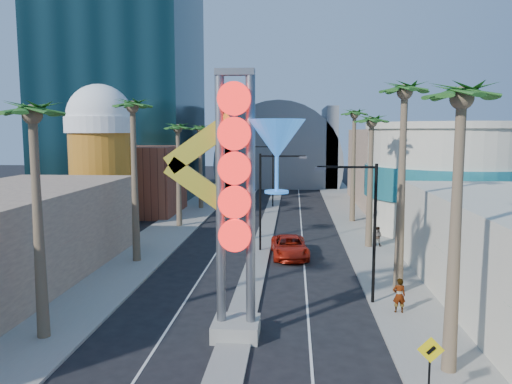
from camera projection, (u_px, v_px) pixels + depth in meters
name	position (u px, v px, depth m)	size (l,w,h in m)	color
ground	(228.00, 366.00, 20.86)	(240.00, 240.00, 0.00)	black
sidewalk_west	(185.00, 218.00, 56.21)	(5.00, 100.00, 0.15)	gray
sidewalk_east	(356.00, 220.00, 54.77)	(5.00, 100.00, 0.15)	gray
median	(271.00, 214.00, 58.46)	(1.60, 84.00, 0.15)	gray
hotel_tower	(122.00, 24.00, 70.97)	(20.00, 20.00, 50.00)	black
brick_filler_west	(136.00, 180.00, 59.20)	(10.00, 10.00, 8.00)	brown
filler_east	(394.00, 167.00, 66.55)	(10.00, 20.00, 10.00)	#8D6D5B
beer_mug	(101.00, 150.00, 50.89)	(7.00, 7.00, 14.50)	#C06E19
turquoise_building	(451.00, 178.00, 48.56)	(16.60, 16.60, 10.60)	beige
canopy	(279.00, 161.00, 91.60)	(22.00, 16.00, 22.00)	slate
neon_sign	(253.00, 185.00, 22.84)	(6.53, 2.60, 12.55)	gray
ped_sign	(430.00, 362.00, 17.07)	(0.92, 0.12, 2.66)	black
streetlight_0	(267.00, 192.00, 40.02)	(3.79, 0.25, 8.00)	black
streetlight_1	(269.00, 170.00, 63.86)	(3.79, 0.25, 8.00)	black
streetlight_2	(366.00, 220.00, 27.68)	(3.45, 0.25, 8.00)	black
palm_0	(33.00, 127.00, 22.32)	(2.40, 2.40, 11.70)	brown
palm_1	(133.00, 116.00, 36.07)	(2.40, 2.40, 12.70)	brown
palm_2	(178.00, 134.00, 50.09)	(2.40, 2.40, 11.20)	brown
palm_3	(200.00, 134.00, 61.96)	(2.40, 2.40, 11.20)	brown
palm_4	(461.00, 115.00, 18.92)	(2.40, 2.40, 12.20)	brown
palm_5	(404.00, 105.00, 28.71)	(2.40, 2.40, 13.20)	brown
palm_6	(372.00, 129.00, 40.75)	(2.40, 2.40, 11.70)	brown
palm_7	(354.00, 121.00, 52.52)	(2.40, 2.40, 12.70)	brown
red_pickup	(290.00, 247.00, 38.85)	(2.70, 5.85, 1.63)	#B71F0E
pedestrian_a	(399.00, 295.00, 26.52)	(0.68, 0.45, 1.87)	gray
pedestrian_b	(377.00, 236.00, 42.00)	(0.80, 0.62, 1.64)	gray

